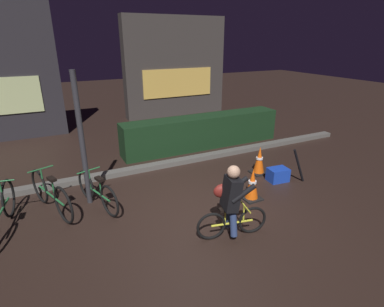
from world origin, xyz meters
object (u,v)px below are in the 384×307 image
(traffic_cone_far, at_px, (259,160))
(blue_crate, at_px, (278,175))
(parked_bike_center_left, at_px, (97,192))
(traffic_cone_near, at_px, (252,185))
(closed_umbrella, at_px, (299,166))
(parked_bike_leftmost, at_px, (0,212))
(street_post, at_px, (82,141))
(cyclist, at_px, (231,201))
(parked_bike_left_mid, at_px, (51,194))

(traffic_cone_far, distance_m, blue_crate, 0.57)
(parked_bike_center_left, bearing_deg, blue_crate, -117.45)
(traffic_cone_near, height_order, closed_umbrella, closed_umbrella)
(parked_bike_leftmost, height_order, parked_bike_center_left, parked_bike_leftmost)
(street_post, bearing_deg, parked_bike_leftmost, -166.40)
(parked_bike_leftmost, bearing_deg, parked_bike_center_left, -76.50)
(cyclist, distance_m, closed_umbrella, 2.62)
(traffic_cone_far, relative_size, closed_umbrella, 0.79)
(traffic_cone_far, bearing_deg, blue_crate, -77.37)
(parked_bike_leftmost, height_order, traffic_cone_near, parked_bike_leftmost)
(street_post, xyz_separation_m, parked_bike_left_mid, (-0.66, -0.05, -0.91))
(cyclist, xyz_separation_m, closed_umbrella, (2.42, 0.97, -0.23))
(street_post, bearing_deg, closed_umbrella, -14.99)
(blue_crate, distance_m, closed_umbrella, 0.49)
(street_post, xyz_separation_m, parked_bike_leftmost, (-1.44, -0.35, -0.90))
(traffic_cone_far, xyz_separation_m, blue_crate, (0.12, -0.53, -0.17))
(cyclist, bearing_deg, parked_bike_leftmost, 163.81)
(street_post, bearing_deg, traffic_cone_near, -23.93)
(closed_umbrella, bearing_deg, cyclist, 28.66)
(blue_crate, bearing_deg, parked_bike_center_left, 170.37)
(parked_bike_center_left, relative_size, cyclist, 1.16)
(parked_bike_leftmost, height_order, blue_crate, parked_bike_leftmost)
(parked_bike_leftmost, height_order, traffic_cone_far, parked_bike_leftmost)
(closed_umbrella, bearing_deg, blue_crate, -29.46)
(traffic_cone_near, xyz_separation_m, cyclist, (-1.06, -0.82, 0.31))
(parked_bike_leftmost, xyz_separation_m, parked_bike_left_mid, (0.78, 0.30, -0.00))
(traffic_cone_near, distance_m, closed_umbrella, 1.38)
(street_post, distance_m, cyclist, 2.90)
(traffic_cone_far, height_order, blue_crate, traffic_cone_far)
(traffic_cone_near, relative_size, blue_crate, 1.48)
(parked_bike_leftmost, bearing_deg, parked_bike_left_mid, -59.36)
(parked_bike_left_mid, xyz_separation_m, parked_bike_center_left, (0.78, -0.20, -0.04))
(street_post, distance_m, parked_bike_leftmost, 1.74)
(parked_bike_left_mid, distance_m, traffic_cone_near, 3.80)
(parked_bike_center_left, bearing_deg, closed_umbrella, -119.99)
(parked_bike_center_left, xyz_separation_m, closed_umbrella, (4.17, -0.90, 0.08))
(street_post, xyz_separation_m, closed_umbrella, (4.29, -1.15, -0.87))
(street_post, xyz_separation_m, cyclist, (1.87, -2.12, -0.64))
(parked_bike_left_mid, relative_size, cyclist, 1.31)
(parked_bike_left_mid, bearing_deg, parked_bike_leftmost, 90.90)
(parked_bike_leftmost, bearing_deg, street_post, -66.50)
(parked_bike_left_mid, bearing_deg, cyclist, -149.11)
(traffic_cone_far, bearing_deg, parked_bike_center_left, 178.16)
(street_post, height_order, cyclist, street_post)
(traffic_cone_near, bearing_deg, parked_bike_center_left, 159.48)
(blue_crate, relative_size, cyclist, 0.35)
(parked_bike_left_mid, distance_m, traffic_cone_far, 4.51)
(parked_bike_left_mid, xyz_separation_m, traffic_cone_far, (4.50, -0.32, -0.03))
(traffic_cone_near, height_order, traffic_cone_far, traffic_cone_far)
(parked_bike_leftmost, xyz_separation_m, traffic_cone_near, (4.37, -0.95, -0.05))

